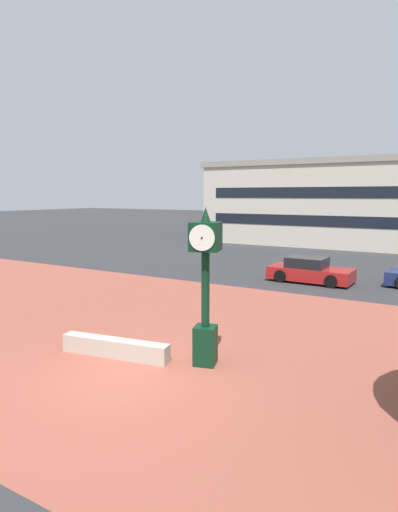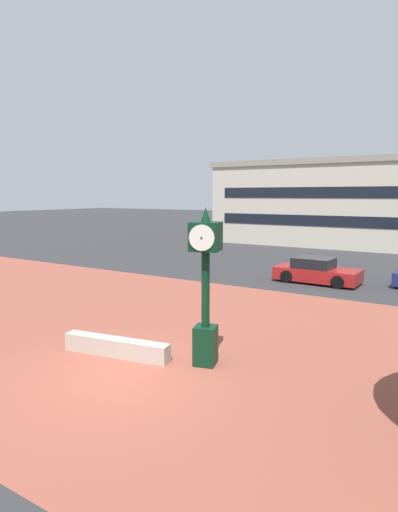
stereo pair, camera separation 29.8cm
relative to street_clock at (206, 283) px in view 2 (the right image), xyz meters
The scene contains 6 objects.
ground_plane 3.11m from the street_clock, 127.39° to the right, with size 200.00×200.00×0.00m, color #2D2D30.
plaza_brick_paving 3.08m from the street_clock, 128.33° to the left, with size 44.00×14.94×0.01m, color brown.
planter_wall 3.20m from the street_clock, 161.63° to the right, with size 3.20×0.40×0.50m, color #ADA393.
street_clock is the anchor object (origin of this frame).
car_street_far 12.27m from the street_clock, 93.59° to the left, with size 4.21×2.04×1.28m.
civic_building 33.15m from the street_clock, 92.95° to the left, with size 27.14×14.49×7.45m.
Camera 2 is at (6.98, -7.53, 4.45)m, focal length 30.20 mm.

